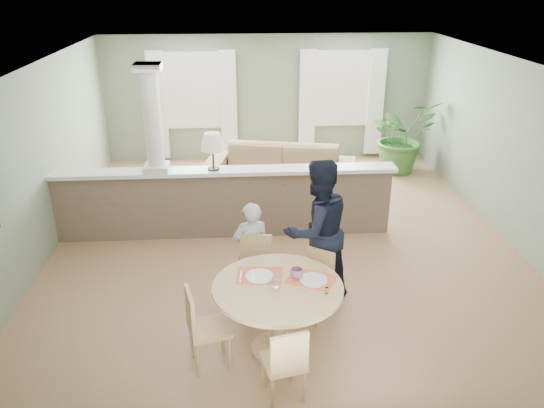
{
  "coord_description": "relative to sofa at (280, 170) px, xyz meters",
  "views": [
    {
      "loc": [
        -0.67,
        -7.43,
        3.85
      ],
      "look_at": [
        -0.24,
        -1.0,
        1.04
      ],
      "focal_mm": 35.0,
      "sensor_mm": 36.0,
      "label": 1
    }
  ],
  "objects": [
    {
      "name": "sofa",
      "position": [
        0.0,
        0.0,
        0.0
      ],
      "size": [
        2.99,
        1.67,
        0.82
      ],
      "primitive_type": "imported",
      "rotation": [
        0.0,
        0.0,
        -0.21
      ],
      "color": "#866449",
      "rests_on": "ground"
    },
    {
      "name": "pony_wall",
      "position": [
        -1.11,
        -1.84,
        0.29
      ],
      "size": [
        5.32,
        0.38,
        2.7
      ],
      "color": "#75614B",
      "rests_on": "ground"
    },
    {
      "name": "room_shell",
      "position": [
        -0.15,
        -1.41,
        1.4
      ],
      "size": [
        7.02,
        8.02,
        2.71
      ],
      "color": "gray",
      "rests_on": "ground"
    },
    {
      "name": "chair_side",
      "position": [
        -1.21,
        -4.91,
        0.1
      ],
      "size": [
        0.5,
        0.5,
        0.92
      ],
      "rotation": [
        0.0,
        0.0,
        1.82
      ],
      "color": "tan",
      "rests_on": "ground"
    },
    {
      "name": "chair_far_boy",
      "position": [
        -0.62,
        -3.79,
        0.09
      ],
      "size": [
        0.5,
        0.5,
        0.92
      ],
      "rotation": [
        0.0,
        0.0,
        -0.22
      ],
      "color": "tan",
      "rests_on": "ground"
    },
    {
      "name": "houseplant",
      "position": [
        2.58,
        0.92,
        0.34
      ],
      "size": [
        1.7,
        1.6,
        1.51
      ],
      "primitive_type": "imported",
      "rotation": [
        0.0,
        0.0,
        0.38
      ],
      "color": "#316327",
      "rests_on": "ground"
    },
    {
      "name": "chair_far_man",
      "position": [
        0.1,
        -4.08,
        0.05
      ],
      "size": [
        0.53,
        0.53,
        0.85
      ],
      "rotation": [
        0.0,
        0.0,
        -0.61
      ],
      "color": "tan",
      "rests_on": "ground"
    },
    {
      "name": "child_person",
      "position": [
        -0.66,
        -3.58,
        0.23
      ],
      "size": [
        0.52,
        0.39,
        1.29
      ],
      "primitive_type": "imported",
      "rotation": [
        0.0,
        0.0,
        3.32
      ],
      "color": "#A4A4A9",
      "rests_on": "ground"
    },
    {
      "name": "dining_table",
      "position": [
        -0.41,
        -4.72,
        0.25
      ],
      "size": [
        1.39,
        1.39,
        0.95
      ],
      "rotation": [
        0.0,
        0.0,
        -0.09
      ],
      "color": "tan",
      "rests_on": "ground"
    },
    {
      "name": "ground",
      "position": [
        -0.12,
        -2.04,
        -0.41
      ],
      "size": [
        8.0,
        8.0,
        0.0
      ],
      "primitive_type": "plane",
      "color": "tan",
      "rests_on": "ground"
    },
    {
      "name": "chair_near",
      "position": [
        -0.39,
        -5.48,
        0.06
      ],
      "size": [
        0.47,
        0.47,
        0.86
      ],
      "rotation": [
        0.0,
        0.0,
        3.37
      ],
      "color": "tan",
      "rests_on": "ground"
    },
    {
      "name": "man_person",
      "position": [
        0.16,
        -3.65,
        0.51
      ],
      "size": [
        1.11,
        1.0,
        1.85
      ],
      "primitive_type": "imported",
      "rotation": [
        0.0,
        0.0,
        3.55
      ],
      "color": "black",
      "rests_on": "ground"
    }
  ]
}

